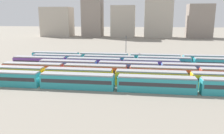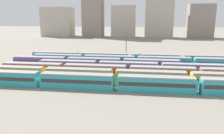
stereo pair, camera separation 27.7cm
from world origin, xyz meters
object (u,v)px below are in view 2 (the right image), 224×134
Objects in this scene: train_track_3 at (128,68)px; train_track_6 at (182,60)px; train_track_4 at (94,63)px; train_track_0 at (198,86)px; train_track_2 at (128,72)px; catenary_pole_1 at (126,47)px; train_track_1 at (114,76)px; train_track_5 at (164,62)px.

train_track_6 is (18.27, 15.60, 0.00)m from train_track_3.
train_track_4 and train_track_6 have the same top height.
train_track_0 is 2.02× the size of train_track_4.
train_track_6 is at bearing 87.65° from train_track_0.
train_track_2 is 27.45m from train_track_6.
train_track_2 is at bearing -84.25° from catenary_pole_1.
train_track_4 is at bearing 119.46° from train_track_1.
train_track_1 and train_track_3 have the same top height.
train_track_0 is at bearing -92.35° from train_track_6.
train_track_5 is 9.35× the size of catenary_pole_1.
train_track_1 and train_track_6 have the same top height.
train_track_4 is at bearing -160.94° from train_track_6.
catenary_pole_1 is at bearing 148.40° from train_track_5.
train_track_4 is 31.84m from train_track_6.
train_track_3 is (-0.35, 5.20, -0.00)m from train_track_2.
train_track_6 is at bearing 49.26° from train_track_2.
catenary_pole_1 reaches higher than train_track_2.
train_track_1 and train_track_5 have the same top height.
train_track_0 is at bearing -32.01° from train_track_2.
train_track_0 is at bearing -14.57° from train_track_1.
train_track_3 is at bearing 137.44° from train_track_0.
train_track_2 and train_track_5 have the same top height.
train_track_1 is 0.80× the size of train_track_5.
train_track_4 is at bearing 144.17° from train_track_0.
train_track_2 is 1.34× the size of train_track_3.
train_track_4 is 0.60× the size of train_track_5.
train_track_3 is 0.50× the size of train_track_6.
train_track_4 is at bearing -125.72° from catenary_pole_1.
train_track_1 is at bearing -91.86° from catenary_pole_1.
train_track_1 is 6.19m from train_track_2.
train_track_5 is 0.83× the size of train_track_6.
train_track_1 is 1.34× the size of train_track_3.
train_track_2 is 5.21m from train_track_3.
catenary_pole_1 is at bearing 54.28° from train_track_4.
train_track_0 is 39.47m from catenary_pole_1.
train_track_0 is at bearing -35.83° from train_track_4.
catenary_pole_1 is at bearing 171.13° from train_track_6.
train_track_0 is 1.00× the size of train_track_6.
train_track_0 and train_track_6 have the same top height.
train_track_2 is at bearing -86.16° from train_track_3.
catenary_pole_1 is at bearing 119.00° from train_track_0.
train_track_1 is 7.46× the size of catenary_pole_1.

